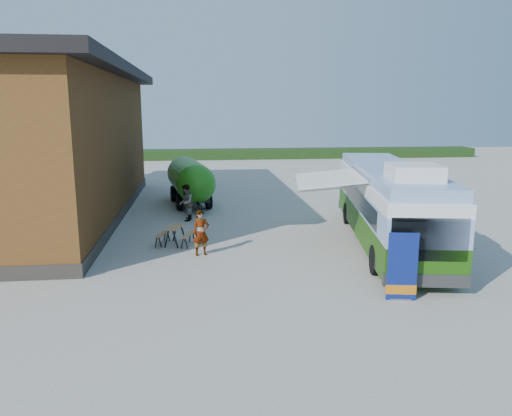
{
  "coord_description": "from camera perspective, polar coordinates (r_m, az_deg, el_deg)",
  "views": [
    {
      "loc": [
        -2.63,
        -15.99,
        5.47
      ],
      "look_at": [
        -0.33,
        3.97,
        1.4
      ],
      "focal_mm": 35.0,
      "sensor_mm": 36.0,
      "label": 1
    }
  ],
  "objects": [
    {
      "name": "ground",
      "position": [
        17.1,
        2.63,
        -7.21
      ],
      "size": [
        100.0,
        100.0,
        0.0
      ],
      "primitive_type": "plane",
      "color": "#BCB7AD",
      "rests_on": "ground"
    },
    {
      "name": "barn",
      "position": [
        27.23,
        -23.53,
        6.55
      ],
      "size": [
        9.6,
        21.2,
        7.5
      ],
      "color": "brown",
      "rests_on": "ground"
    },
    {
      "name": "hedge",
      "position": [
        55.25,
        4.57,
        6.25
      ],
      "size": [
        40.0,
        3.0,
        1.0
      ],
      "primitive_type": "cube",
      "color": "#264419",
      "rests_on": "ground"
    },
    {
      "name": "bus",
      "position": [
        20.72,
        14.83,
        0.72
      ],
      "size": [
        4.48,
        12.17,
        3.66
      ],
      "rotation": [
        0.0,
        0.0,
        -0.17
      ],
      "color": "#2E6010",
      "rests_on": "ground"
    },
    {
      "name": "awning",
      "position": [
        19.92,
        8.86,
        3.22
      ],
      "size": [
        3.27,
        4.58,
        0.52
      ],
      "rotation": [
        0.0,
        0.0,
        -0.17
      ],
      "color": "white",
      "rests_on": "ground"
    },
    {
      "name": "banner",
      "position": [
        14.94,
        16.34,
        -7.14
      ],
      "size": [
        0.87,
        0.28,
        2.01
      ],
      "rotation": [
        0.0,
        0.0,
        -0.17
      ],
      "color": "navy",
      "rests_on": "ground"
    },
    {
      "name": "picnic_table",
      "position": [
        20.37,
        -9.24,
        -2.63
      ],
      "size": [
        1.61,
        1.51,
        0.76
      ],
      "rotation": [
        0.0,
        0.0,
        -0.29
      ],
      "color": "#AF7B52",
      "rests_on": "ground"
    },
    {
      "name": "person_a",
      "position": [
        18.76,
        -6.31,
        -2.84
      ],
      "size": [
        0.71,
        0.56,
        1.72
      ],
      "primitive_type": "imported",
      "rotation": [
        0.0,
        0.0,
        0.27
      ],
      "color": "#999999",
      "rests_on": "ground"
    },
    {
      "name": "person_b",
      "position": [
        24.55,
        -8.03,
        0.6
      ],
      "size": [
        0.78,
        0.95,
        1.79
      ],
      "primitive_type": "imported",
      "rotation": [
        0.0,
        0.0,
        -1.7
      ],
      "color": "#999999",
      "rests_on": "ground"
    },
    {
      "name": "slurry_tanker",
      "position": [
        28.5,
        -7.56,
        3.3
      ],
      "size": [
        2.78,
        6.9,
        2.57
      ],
      "rotation": [
        0.0,
        0.0,
        0.16
      ],
      "color": "#278017",
      "rests_on": "ground"
    }
  ]
}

